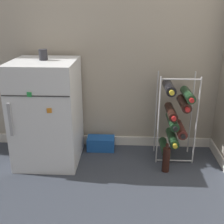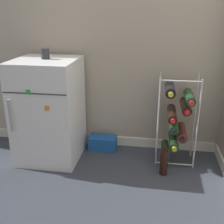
{
  "view_description": "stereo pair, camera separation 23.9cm",
  "coord_description": "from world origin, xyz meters",
  "px_view_note": "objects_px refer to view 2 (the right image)",
  "views": [
    {
      "loc": [
        0.11,
        -1.94,
        1.28
      ],
      "look_at": [
        0.0,
        0.3,
        0.44
      ],
      "focal_mm": 45.0,
      "sensor_mm": 36.0,
      "label": 1
    },
    {
      "loc": [
        0.35,
        -1.91,
        1.28
      ],
      "look_at": [
        0.0,
        0.3,
        0.44
      ],
      "focal_mm": 45.0,
      "sensor_mm": 36.0,
      "label": 2
    }
  ],
  "objects_px": {
    "soda_box": "(103,143)",
    "loose_bottle_floor": "(164,162)",
    "mini_fridge": "(49,110)",
    "wine_rack": "(176,119)",
    "fridge_top_cup": "(45,54)"
  },
  "relations": [
    {
      "from": "soda_box",
      "to": "loose_bottle_floor",
      "type": "distance_m",
      "value": 0.67
    },
    {
      "from": "mini_fridge",
      "to": "soda_box",
      "type": "bearing_deg",
      "value": 24.11
    },
    {
      "from": "wine_rack",
      "to": "fridge_top_cup",
      "type": "relative_size",
      "value": 8.95
    },
    {
      "from": "wine_rack",
      "to": "soda_box",
      "type": "height_order",
      "value": "wine_rack"
    },
    {
      "from": "mini_fridge",
      "to": "loose_bottle_floor",
      "type": "distance_m",
      "value": 1.07
    },
    {
      "from": "soda_box",
      "to": "loose_bottle_floor",
      "type": "relative_size",
      "value": 1.03
    },
    {
      "from": "wine_rack",
      "to": "soda_box",
      "type": "distance_m",
      "value": 0.74
    },
    {
      "from": "mini_fridge",
      "to": "wine_rack",
      "type": "distance_m",
      "value": 1.09
    },
    {
      "from": "mini_fridge",
      "to": "wine_rack",
      "type": "xyz_separation_m",
      "value": [
        1.09,
        0.08,
        -0.05
      ]
    },
    {
      "from": "wine_rack",
      "to": "loose_bottle_floor",
      "type": "distance_m",
      "value": 0.38
    },
    {
      "from": "wine_rack",
      "to": "soda_box",
      "type": "relative_size",
      "value": 3.0
    },
    {
      "from": "soda_box",
      "to": "loose_bottle_floor",
      "type": "bearing_deg",
      "value": -31.72
    },
    {
      "from": "mini_fridge",
      "to": "fridge_top_cup",
      "type": "bearing_deg",
      "value": 91.77
    },
    {
      "from": "mini_fridge",
      "to": "fridge_top_cup",
      "type": "relative_size",
      "value": 10.27
    },
    {
      "from": "mini_fridge",
      "to": "loose_bottle_floor",
      "type": "xyz_separation_m",
      "value": [
        1.0,
        -0.16,
        -0.33
      ]
    }
  ]
}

